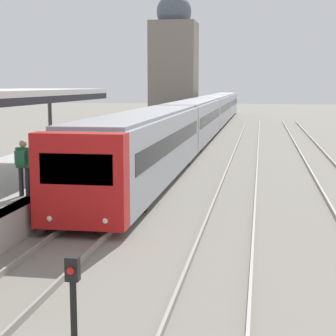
# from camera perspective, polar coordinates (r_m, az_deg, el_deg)

# --- Properties ---
(person_on_platform) EXTENTS (0.40, 0.40, 1.66)m
(person_on_platform) POSITION_cam_1_polar(r_m,az_deg,el_deg) (16.92, -14.50, 0.48)
(person_on_platform) COLOR #2D2D33
(person_on_platform) RESTS_ON station_platform
(train_near) EXTENTS (2.62, 69.22, 3.01)m
(train_near) POSITION_cam_1_polar(r_m,az_deg,el_deg) (49.03, 3.77, 5.54)
(train_near) COLOR red
(train_near) RESTS_ON ground_plane
(signal_post_near) EXTENTS (0.20, 0.21, 1.69)m
(signal_post_near) POSITION_cam_1_polar(r_m,az_deg,el_deg) (8.56, -9.61, -12.98)
(signal_post_near) COLOR black
(signal_post_near) RESTS_ON ground_plane
(distant_domed_building) EXTENTS (4.86, 4.86, 13.72)m
(distant_domed_building) POSITION_cam_1_polar(r_m,az_deg,el_deg) (61.80, 0.60, 10.64)
(distant_domed_building) COLOR slate
(distant_domed_building) RESTS_ON ground_plane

